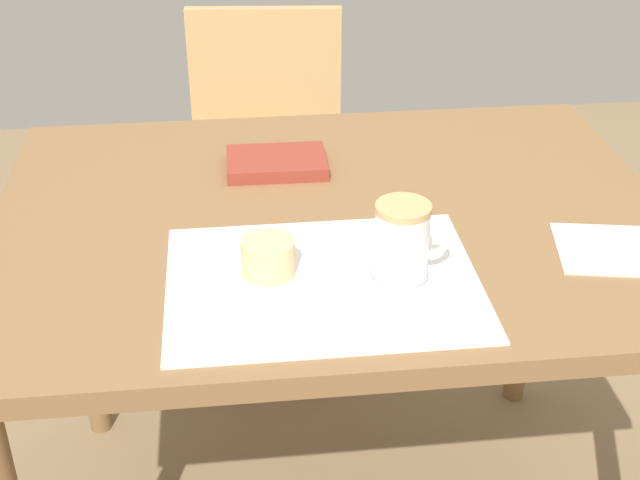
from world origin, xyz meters
TOP-DOWN VIEW (x-y plane):
  - dining_table at (0.00, 0.00)m, footprint 1.12×0.84m
  - wooden_chair at (-0.07, 0.76)m, footprint 0.46×0.46m
  - placemat at (-0.04, -0.21)m, footprint 0.46×0.35m
  - pastry_plate at (-0.12, -0.20)m, footprint 0.16×0.16m
  - pastry at (-0.12, -0.20)m, footprint 0.08×0.08m
  - coffee_coaster at (0.07, -0.21)m, footprint 0.09×0.09m
  - coffee_mug at (0.08, -0.21)m, footprint 0.11×0.08m
  - paper_napkin at (0.41, -0.17)m, footprint 0.18×0.18m
  - small_book at (-0.08, 0.18)m, footprint 0.18×0.13m

SIDE VIEW (x-z plane):
  - wooden_chair at x=-0.07m, z-range 0.05..0.89m
  - dining_table at x=0.00m, z-range 0.29..1.05m
  - placemat at x=-0.04m, z-range 0.75..0.76m
  - paper_napkin at x=0.41m, z-range 0.75..0.76m
  - coffee_coaster at x=0.07m, z-range 0.76..0.76m
  - pastry_plate at x=-0.12m, z-range 0.76..0.77m
  - small_book at x=-0.08m, z-range 0.75..0.78m
  - pastry at x=-0.12m, z-range 0.77..0.82m
  - coffee_mug at x=0.08m, z-range 0.76..0.88m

